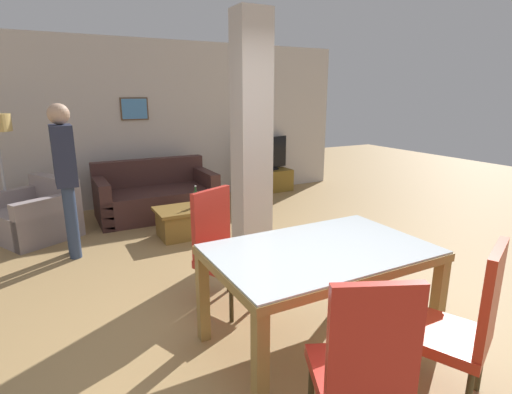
{
  "coord_description": "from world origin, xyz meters",
  "views": [
    {
      "loc": [
        -1.67,
        -2.14,
        1.85
      ],
      "look_at": [
        0.0,
        0.99,
        0.92
      ],
      "focal_mm": 28.0,
      "sensor_mm": 36.0,
      "label": 1
    }
  ],
  "objects_px": {
    "dining_chair_near_left": "(363,364)",
    "tv_screen": "(268,155)",
    "sofa": "(156,197)",
    "tv_stand": "(268,181)",
    "dining_chair_far_left": "(221,246)",
    "coffee_table": "(183,222)",
    "armchair": "(36,217)",
    "bottle": "(196,199)",
    "dining_chair_near_right": "(464,322)",
    "standing_person": "(65,170)",
    "dining_table": "(320,268)"
  },
  "relations": [
    {
      "from": "dining_chair_near_left",
      "to": "tv_screen",
      "type": "distance_m",
      "value": 5.82
    },
    {
      "from": "sofa",
      "to": "tv_stand",
      "type": "bearing_deg",
      "value": -167.12
    },
    {
      "from": "dining_chair_far_left",
      "to": "coffee_table",
      "type": "relative_size",
      "value": 1.53
    },
    {
      "from": "armchair",
      "to": "bottle",
      "type": "xyz_separation_m",
      "value": [
        1.89,
        -0.91,
        0.22
      ]
    },
    {
      "from": "dining_chair_near_right",
      "to": "sofa",
      "type": "distance_m",
      "value": 4.79
    },
    {
      "from": "dining_chair_near_right",
      "to": "bottle",
      "type": "relative_size",
      "value": 3.61
    },
    {
      "from": "coffee_table",
      "to": "standing_person",
      "type": "height_order",
      "value": "standing_person"
    },
    {
      "from": "dining_chair_far_left",
      "to": "coffee_table",
      "type": "xyz_separation_m",
      "value": [
        0.22,
        1.84,
        -0.34
      ]
    },
    {
      "from": "dining_chair_near_left",
      "to": "dining_chair_near_right",
      "type": "distance_m",
      "value": 0.78
    },
    {
      "from": "armchair",
      "to": "tv_stand",
      "type": "distance_m",
      "value": 4.01
    },
    {
      "from": "dining_table",
      "to": "tv_stand",
      "type": "relative_size",
      "value": 1.67
    },
    {
      "from": "tv_screen",
      "to": "bottle",
      "type": "bearing_deg",
      "value": 21.08
    },
    {
      "from": "dining_chair_near_right",
      "to": "dining_chair_far_left",
      "type": "bearing_deg",
      "value": 89.72
    },
    {
      "from": "dining_table",
      "to": "standing_person",
      "type": "distance_m",
      "value": 3.13
    },
    {
      "from": "armchair",
      "to": "coffee_table",
      "type": "distance_m",
      "value": 1.93
    },
    {
      "from": "dining_chair_near_left",
      "to": "tv_stand",
      "type": "xyz_separation_m",
      "value": [
        2.45,
        5.27,
        -0.34
      ]
    },
    {
      "from": "dining_chair_far_left",
      "to": "coffee_table",
      "type": "bearing_deg",
      "value": -120.41
    },
    {
      "from": "dining_table",
      "to": "armchair",
      "type": "xyz_separation_m",
      "value": [
        -1.87,
        3.64,
        -0.34
      ]
    },
    {
      "from": "sofa",
      "to": "tv_stand",
      "type": "xyz_separation_m",
      "value": [
        2.29,
        0.52,
        -0.08
      ]
    },
    {
      "from": "sofa",
      "to": "armchair",
      "type": "bearing_deg",
      "value": 7.86
    },
    {
      "from": "bottle",
      "to": "tv_stand",
      "type": "bearing_deg",
      "value": 39.22
    },
    {
      "from": "dining_table",
      "to": "tv_stand",
      "type": "height_order",
      "value": "dining_table"
    },
    {
      "from": "tv_stand",
      "to": "bottle",
      "type": "bearing_deg",
      "value": -140.78
    },
    {
      "from": "coffee_table",
      "to": "dining_chair_near_left",
      "type": "bearing_deg",
      "value": -93.53
    },
    {
      "from": "dining_chair_near_right",
      "to": "dining_chair_near_left",
      "type": "bearing_deg",
      "value": 156.32
    },
    {
      "from": "bottle",
      "to": "standing_person",
      "type": "distance_m",
      "value": 1.6
    },
    {
      "from": "tv_screen",
      "to": "armchair",
      "type": "bearing_deg",
      "value": -7.34
    },
    {
      "from": "dining_chair_far_left",
      "to": "standing_person",
      "type": "xyz_separation_m",
      "value": [
        -1.1,
        1.82,
        0.47
      ]
    },
    {
      "from": "dining_chair_far_left",
      "to": "armchair",
      "type": "relative_size",
      "value": 0.84
    },
    {
      "from": "dining_chair_near_right",
      "to": "standing_person",
      "type": "xyz_separation_m",
      "value": [
        -1.88,
        3.6,
        0.47
      ]
    },
    {
      "from": "dining_table",
      "to": "coffee_table",
      "type": "distance_m",
      "value": 2.77
    },
    {
      "from": "dining_chair_near_right",
      "to": "bottle",
      "type": "height_order",
      "value": "dining_chair_near_right"
    },
    {
      "from": "standing_person",
      "to": "sofa",
      "type": "bearing_deg",
      "value": 131.47
    },
    {
      "from": "coffee_table",
      "to": "bottle",
      "type": "xyz_separation_m",
      "value": [
        0.19,
        -0.01,
        0.3
      ]
    },
    {
      "from": "dining_table",
      "to": "standing_person",
      "type": "height_order",
      "value": "standing_person"
    },
    {
      "from": "dining_chair_far_left",
      "to": "armchair",
      "type": "bearing_deg",
      "value": -85.11
    },
    {
      "from": "dining_chair_near_right",
      "to": "tv_screen",
      "type": "relative_size",
      "value": 1.06
    },
    {
      "from": "sofa",
      "to": "coffee_table",
      "type": "relative_size",
      "value": 2.57
    },
    {
      "from": "armchair",
      "to": "bottle",
      "type": "relative_size",
      "value": 4.28
    },
    {
      "from": "standing_person",
      "to": "tv_screen",
      "type": "bearing_deg",
      "value": 114.43
    },
    {
      "from": "armchair",
      "to": "tv_stand",
      "type": "bearing_deg",
      "value": -107.16
    },
    {
      "from": "armchair",
      "to": "tv_screen",
      "type": "height_order",
      "value": "tv_screen"
    },
    {
      "from": "coffee_table",
      "to": "bottle",
      "type": "height_order",
      "value": "bottle"
    },
    {
      "from": "dining_chair_far_left",
      "to": "dining_chair_near_left",
      "type": "relative_size",
      "value": 1.0
    },
    {
      "from": "dining_chair_near_left",
      "to": "dining_chair_near_right",
      "type": "bearing_deg",
      "value": 24.3
    },
    {
      "from": "dining_table",
      "to": "dining_chair_near_left",
      "type": "relative_size",
      "value": 1.52
    },
    {
      "from": "sofa",
      "to": "armchair",
      "type": "relative_size",
      "value": 1.41
    },
    {
      "from": "dining_chair_near_left",
      "to": "bottle",
      "type": "xyz_separation_m",
      "value": [
        0.42,
        3.61,
        -0.05
      ]
    },
    {
      "from": "armchair",
      "to": "standing_person",
      "type": "height_order",
      "value": "standing_person"
    },
    {
      "from": "dining_table",
      "to": "dining_chair_far_left",
      "type": "distance_m",
      "value": 0.98
    }
  ]
}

